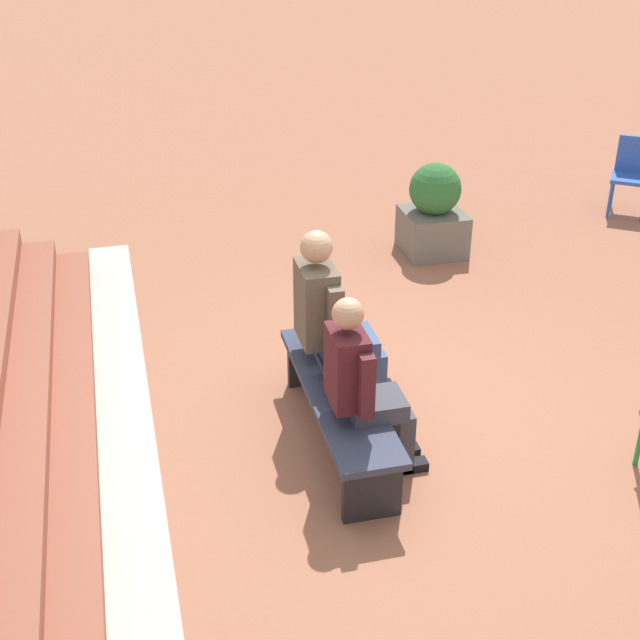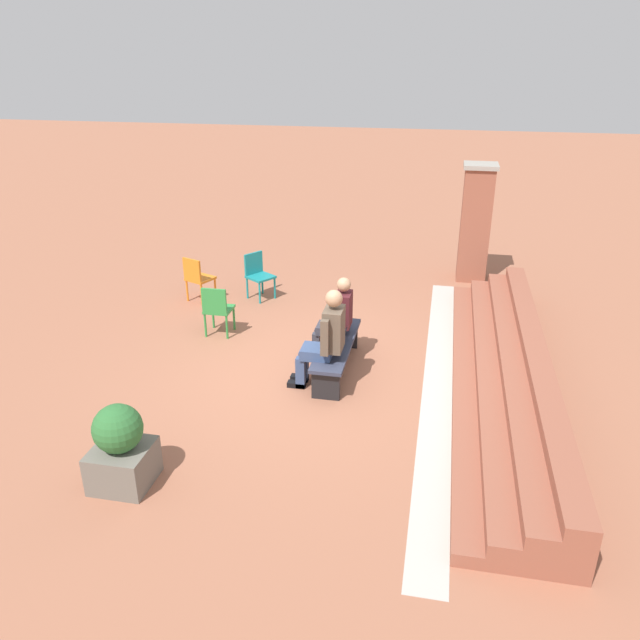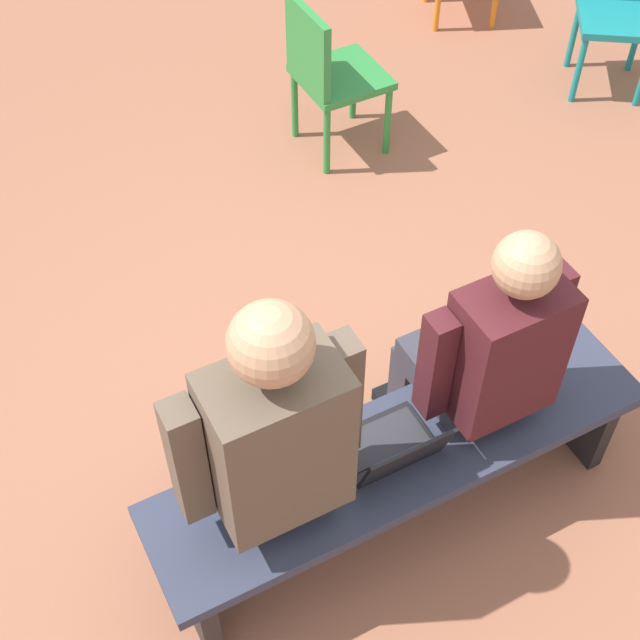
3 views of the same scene
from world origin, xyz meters
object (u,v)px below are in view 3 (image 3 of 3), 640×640
(laptop, at_px, (392,448))
(bench, at_px, (400,463))
(plastic_chair_far_left, at_px, (328,70))
(person_adult, at_px, (262,437))
(plastic_chair_mid_courtyard, at_px, (619,1))
(person_student, at_px, (481,353))

(laptop, bearing_deg, bench, -166.40)
(laptop, xyz_separation_m, plastic_chair_far_left, (-0.87, -2.09, -0.02))
(person_adult, relative_size, plastic_chair_far_left, 1.69)
(bench, bearing_deg, plastic_chair_mid_courtyard, -143.06)
(laptop, height_order, plastic_chair_far_left, plastic_chair_far_left)
(bench, distance_m, laptop, 0.15)
(person_student, relative_size, laptop, 4.09)
(person_student, xyz_separation_m, plastic_chair_mid_courtyard, (-2.23, -1.86, -0.22))
(plastic_chair_mid_courtyard, xyz_separation_m, plastic_chair_far_left, (1.74, -0.15, 0.00))
(plastic_chair_far_left, bearing_deg, person_student, 76.15)
(bench, height_order, person_adult, person_adult)
(person_student, distance_m, plastic_chair_mid_courtyard, 2.92)
(plastic_chair_mid_courtyard, bearing_deg, bench, 36.94)
(person_adult, relative_size, plastic_chair_mid_courtyard, 1.69)
(person_adult, height_order, laptop, person_adult)
(plastic_chair_mid_courtyard, height_order, plastic_chair_far_left, same)
(plastic_chair_mid_courtyard, relative_size, plastic_chair_far_left, 1.00)
(person_student, height_order, person_adult, person_adult)
(person_adult, bearing_deg, laptop, 168.80)
(person_adult, distance_m, plastic_chair_far_left, 2.40)
(person_adult, bearing_deg, person_student, 179.53)
(bench, relative_size, person_student, 1.38)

